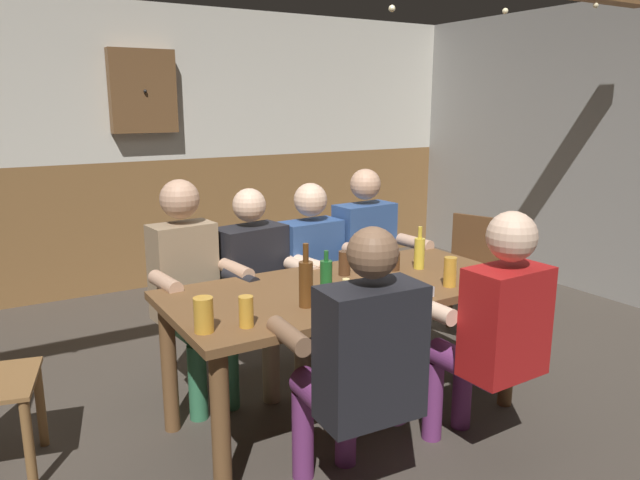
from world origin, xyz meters
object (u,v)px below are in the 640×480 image
(person_0, at_px, (189,281))
(bottle_2, at_px, (306,282))
(person_3, at_px, (371,255))
(pint_glass_2, at_px, (344,263))
(table_candle, at_px, (346,287))
(pint_glass_3, at_px, (204,315))
(person_5, at_px, (493,325))
(dining_table, at_px, (346,304))
(person_2, at_px, (318,268))
(person_1, at_px, (258,277))
(wall_dart_cabinet, at_px, (143,91))
(bottle_1, at_px, (419,252))
(pint_glass_1, at_px, (450,272))
(person_4, at_px, (360,360))
(chair_empty_near_right, at_px, (469,274))
(condiment_caddy, at_px, (417,291))
(bottle_0, at_px, (326,275))
(plate_0, at_px, (503,272))
(pint_glass_4, at_px, (246,312))
(pint_glass_0, at_px, (393,261))

(person_0, height_order, bottle_2, person_0)
(person_3, relative_size, pint_glass_2, 9.29)
(table_candle, height_order, pint_glass_3, pint_glass_3)
(person_5, distance_m, pint_glass_2, 0.88)
(pint_glass_2, bearing_deg, dining_table, -119.69)
(person_2, bearing_deg, person_0, -4.71)
(person_1, relative_size, wall_dart_cabinet, 1.69)
(person_5, relative_size, pint_glass_3, 8.24)
(person_3, bearing_deg, pint_glass_2, 38.10)
(bottle_1, height_order, pint_glass_1, bottle_1)
(person_4, xyz_separation_m, pint_glass_3, (-0.49, 0.42, 0.15))
(chair_empty_near_right, xyz_separation_m, pint_glass_2, (-1.28, -0.33, 0.34))
(person_4, xyz_separation_m, chair_empty_near_right, (1.74, 1.15, -0.19))
(person_5, distance_m, bottle_2, 0.88)
(pint_glass_2, relative_size, pint_glass_3, 0.91)
(table_candle, bearing_deg, pint_glass_2, 58.12)
(dining_table, bearing_deg, chair_empty_near_right, 19.74)
(dining_table, xyz_separation_m, pint_glass_2, (0.09, 0.16, 0.17))
(pint_glass_1, bearing_deg, condiment_caddy, -170.65)
(condiment_caddy, height_order, bottle_0, bottle_0)
(plate_0, height_order, bottle_1, bottle_1)
(person_1, xyz_separation_m, pint_glass_3, (-0.66, -0.90, 0.17))
(person_1, height_order, person_5, person_5)
(person_2, xyz_separation_m, plate_0, (0.64, -0.92, 0.10))
(person_4, height_order, pint_glass_1, person_4)
(person_3, bearing_deg, person_1, -4.62)
(condiment_caddy, height_order, pint_glass_2, pint_glass_2)
(condiment_caddy, bearing_deg, chair_empty_near_right, 34.91)
(condiment_caddy, bearing_deg, bottle_0, 135.87)
(pint_glass_1, bearing_deg, person_4, -155.83)
(person_1, height_order, bottle_2, person_1)
(person_3, relative_size, bottle_1, 5.12)
(table_candle, xyz_separation_m, pint_glass_4, (-0.60, -0.15, 0.03))
(person_4, distance_m, pint_glass_1, 0.90)
(person_4, bearing_deg, bottle_2, 90.65)
(person_1, distance_m, table_candle, 0.81)
(bottle_1, bearing_deg, pint_glass_4, -164.94)
(condiment_caddy, height_order, pint_glass_1, pint_glass_1)
(chair_empty_near_right, height_order, bottle_0, bottle_0)
(condiment_caddy, bearing_deg, person_3, 65.97)
(chair_empty_near_right, relative_size, pint_glass_4, 6.58)
(person_1, relative_size, chair_empty_near_right, 1.34)
(pint_glass_3, bearing_deg, dining_table, 15.50)
(person_0, xyz_separation_m, pint_glass_0, (1.00, -0.56, 0.11))
(table_candle, relative_size, pint_glass_4, 0.60)
(bottle_2, distance_m, pint_glass_1, 0.80)
(person_0, distance_m, person_5, 1.65)
(chair_empty_near_right, xyz_separation_m, condiment_caddy, (-1.18, -0.83, 0.30))
(bottle_0, distance_m, pint_glass_4, 0.61)
(person_3, distance_m, condiment_caddy, 1.09)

